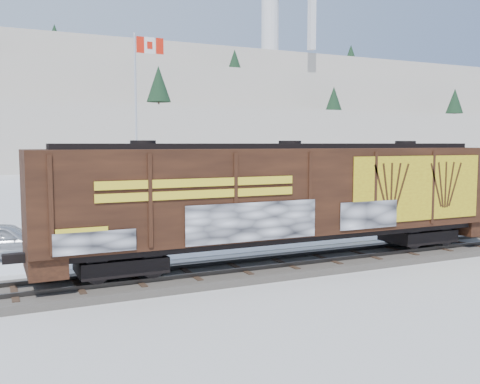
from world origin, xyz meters
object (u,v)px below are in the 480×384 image
hopper_railcar (290,195)px  car_white (143,227)px  car_dark (301,217)px  flagpole (138,154)px  car_silver (3,241)px

hopper_railcar → car_white: bearing=116.1°
hopper_railcar → car_dark: size_ratio=4.17×
hopper_railcar → car_dark: hopper_railcar is taller
hopper_railcar → car_dark: 10.56m
hopper_railcar → car_white: 9.16m
flagpole → car_dark: (8.18, -6.19, -3.69)m
car_dark → flagpole: bearing=42.9°
hopper_railcar → car_silver: hopper_railcar is taller
flagpole → car_silver: flagpole is taller
car_white → car_dark: (9.74, 0.53, -0.10)m
flagpole → car_silver: (-8.13, -7.95, -3.57)m
car_silver → car_white: 6.68m
flagpole → car_silver: 11.92m
flagpole → car_silver: size_ratio=2.48×
car_silver → car_white: car_silver is taller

